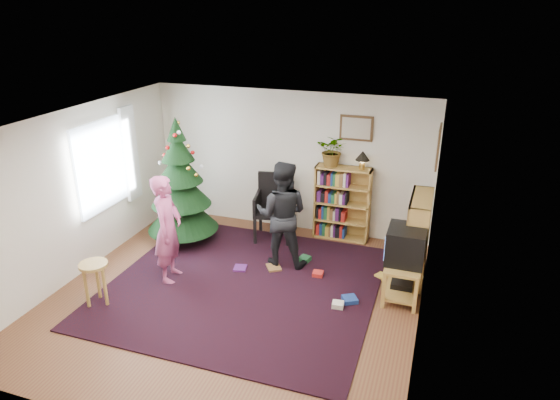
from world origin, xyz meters
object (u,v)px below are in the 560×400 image
(bookshelf_right, at_px, (417,237))
(table_lamp, at_px, (363,157))
(picture_right, at_px, (439,147))
(christmas_tree, at_px, (181,192))
(tv_stand, at_px, (403,275))
(armchair, at_px, (276,203))
(crt_tv, at_px, (406,245))
(picture_back, at_px, (356,128))
(stool, at_px, (94,273))
(person_standing, at_px, (168,229))
(bookshelf_back, at_px, (342,203))
(person_by_chair, at_px, (282,214))
(potted_plant, at_px, (333,150))

(bookshelf_right, distance_m, table_lamp, 1.65)
(picture_right, bearing_deg, table_lamp, 153.24)
(christmas_tree, distance_m, tv_stand, 3.86)
(bookshelf_right, relative_size, armchair, 1.15)
(table_lamp, bearing_deg, crt_tv, -59.38)
(picture_back, height_order, christmas_tree, christmas_tree)
(tv_stand, distance_m, stool, 4.23)
(picture_back, bearing_deg, stool, -131.30)
(crt_tv, bearing_deg, stool, -158.13)
(stool, distance_m, person_standing, 1.16)
(bookshelf_back, bearing_deg, bookshelf_right, -36.01)
(crt_tv, xyz_separation_m, armchair, (-2.32, 1.25, -0.18))
(person_by_chair, bearing_deg, table_lamp, -136.19)
(picture_right, height_order, christmas_tree, picture_right)
(person_by_chair, bearing_deg, bookshelf_back, -126.58)
(bookshelf_right, xyz_separation_m, potted_plant, (-1.54, 0.97, 0.91))
(person_standing, xyz_separation_m, person_by_chair, (1.42, 0.97, 0.03))
(armchair, height_order, person_standing, person_standing)
(bookshelf_right, xyz_separation_m, armchair, (-2.44, 0.68, -0.05))
(christmas_tree, distance_m, person_by_chair, 1.89)
(bookshelf_right, bearing_deg, picture_back, 47.11)
(picture_back, xyz_separation_m, person_standing, (-2.25, -2.32, -1.13))
(picture_right, xyz_separation_m, person_by_chair, (-2.16, -0.62, -1.10))
(picture_right, distance_m, crt_tv, 1.52)
(bookshelf_right, xyz_separation_m, tv_stand, (-0.12, -0.57, -0.34))
(christmas_tree, xyz_separation_m, potted_plant, (2.36, 0.99, 0.67))
(tv_stand, xyz_separation_m, crt_tv, (-0.00, 0.00, 0.47))
(picture_back, xyz_separation_m, bookshelf_right, (1.19, -1.11, -1.29))
(tv_stand, bearing_deg, person_by_chair, 170.24)
(bookshelf_back, relative_size, tv_stand, 1.51)
(person_by_chair, distance_m, table_lamp, 1.70)
(tv_stand, xyz_separation_m, stool, (-3.93, -1.58, 0.17))
(picture_right, relative_size, bookshelf_right, 0.46)
(picture_right, distance_m, person_by_chair, 2.50)
(bookshelf_right, height_order, armchair, bookshelf_right)
(crt_tv, bearing_deg, table_lamp, 120.62)
(picture_right, xyz_separation_m, crt_tv, (-0.26, -0.95, -1.15))
(potted_plant, bearing_deg, tv_stand, -47.45)
(bookshelf_back, distance_m, person_standing, 3.04)
(picture_right, relative_size, armchair, 0.53)
(picture_back, xyz_separation_m, bookshelf_back, (-0.15, -0.14, -1.29))
(crt_tv, height_order, person_by_chair, person_by_chair)
(table_lamp, bearing_deg, bookshelf_back, -180.00)
(person_by_chair, relative_size, table_lamp, 5.41)
(picture_right, relative_size, table_lamp, 1.91)
(picture_right, bearing_deg, bookshelf_right, -109.54)
(armchair, bearing_deg, person_by_chair, -76.61)
(picture_back, bearing_deg, person_standing, -134.21)
(christmas_tree, height_order, bookshelf_back, christmas_tree)
(christmas_tree, bearing_deg, crt_tv, -8.36)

